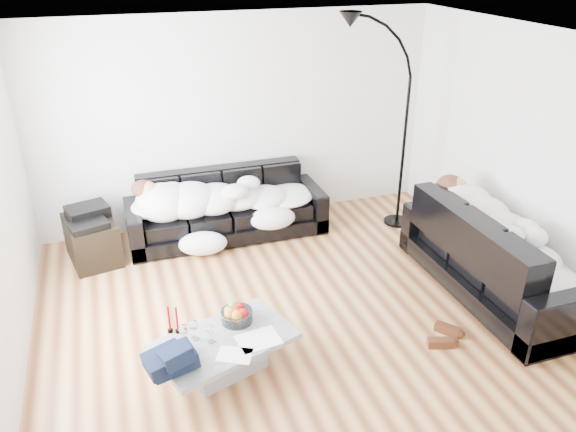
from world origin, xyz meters
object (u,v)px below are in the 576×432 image
object	(u,v)px
floor_lamp	(405,137)
fruit_bowl	(237,313)
sleeper_back	(227,190)
wine_glass_a	(194,330)
sofa_right	(497,252)
av_cabinet	(92,240)
sofa_back	(227,206)
candle_right	(177,320)
coffee_table	(225,354)
wine_glass_b	(184,334)
wine_glass_c	(211,334)
sleeper_right	(501,235)
candle_left	(169,319)
shoes	(444,336)
stereo	(88,215)

from	to	relation	value
floor_lamp	fruit_bowl	bearing A→B (deg)	-133.06
sleeper_back	wine_glass_a	size ratio (longest dim) A/B	10.85
sofa_right	av_cabinet	distance (m)	4.42
fruit_bowl	av_cabinet	world-z (taller)	fruit_bowl
sofa_back	sleeper_back	bearing A→B (deg)	-90.00
sofa_back	candle_right	xyz separation A→B (m)	(-0.93, -2.22, 0.07)
sofa_right	coffee_table	size ratio (longest dim) A/B	1.96
wine_glass_b	wine_glass_c	distance (m)	0.22
sleeper_back	av_cabinet	size ratio (longest dim) A/B	2.79
sleeper_back	wine_glass_a	bearing A→B (deg)	-109.44
wine_glass_b	sleeper_back	bearing A→B (deg)	68.95
wine_glass_a	candle_right	bearing A→B (deg)	131.42
sleeper_right	candle_left	size ratio (longest dim) A/B	7.41
sofa_back	coffee_table	bearing A→B (deg)	-103.34
wine_glass_c	candle_right	world-z (taller)	candle_right
sofa_right	coffee_table	bearing A→B (deg)	96.33
wine_glass_a	av_cabinet	bearing A→B (deg)	109.36
candle_right	shoes	world-z (taller)	candle_right
wine_glass_a	wine_glass_c	distance (m)	0.15
wine_glass_a	candle_left	bearing A→B (deg)	138.42
sofa_back	shoes	xyz separation A→B (m)	(1.41, -2.67, -0.35)
av_cabinet	floor_lamp	distance (m)	3.88
wine_glass_b	floor_lamp	world-z (taller)	floor_lamp
coffee_table	candle_left	bearing A→B (deg)	150.27
candle_right	stereo	xyz separation A→B (m)	(-0.67, 2.10, 0.11)
coffee_table	wine_glass_c	world-z (taller)	wine_glass_c
sleeper_back	wine_glass_a	distance (m)	2.45
sleeper_right	wine_glass_b	bearing A→B (deg)	94.91
fruit_bowl	av_cabinet	xyz separation A→B (m)	(-1.18, 2.11, -0.17)
candle_right	floor_lamp	size ratio (longest dim) A/B	0.11
sofa_back	av_cabinet	size ratio (longest dim) A/B	3.29
sofa_back	sofa_right	world-z (taller)	sofa_right
sofa_back	coffee_table	size ratio (longest dim) A/B	2.10
fruit_bowl	stereo	distance (m)	2.42
av_cabinet	wine_glass_c	bearing A→B (deg)	-80.01
sofa_back	floor_lamp	xyz separation A→B (m)	(2.17, -0.38, 0.77)
sleeper_back	wine_glass_b	xyz separation A→B (m)	(-0.90, -2.33, -0.20)
wine_glass_c	av_cabinet	bearing A→B (deg)	111.43
sleeper_right	wine_glass_b	xyz separation A→B (m)	(-3.24, -0.28, -0.23)
sleeper_back	av_cabinet	xyz separation A→B (m)	(-1.60, -0.06, -0.37)
sofa_right	sleeper_back	distance (m)	3.12
coffee_table	candle_left	distance (m)	0.56
shoes	candle_left	bearing A→B (deg)	-161.63
shoes	wine_glass_a	bearing A→B (deg)	-158.58
candle_right	sleeper_back	bearing A→B (deg)	66.82
candle_right	stereo	size ratio (longest dim) A/B	0.57
sofa_right	floor_lamp	distance (m)	1.87
sofa_back	av_cabinet	bearing A→B (deg)	-175.99
sofa_back	sofa_right	size ratio (longest dim) A/B	1.07
sofa_back	sleeper_back	size ratio (longest dim) A/B	1.18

